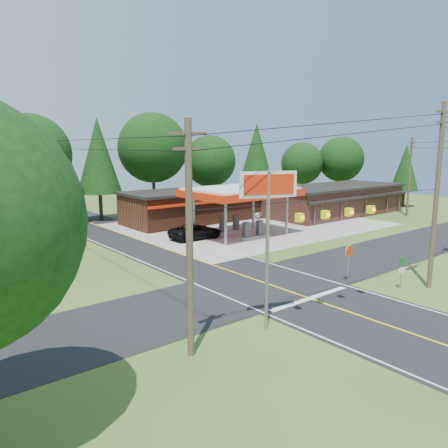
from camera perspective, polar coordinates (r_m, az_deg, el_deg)
ground at (r=28.96m, az=5.67°, el=-7.81°), size 120.00×120.00×0.00m
main_highway at (r=28.96m, az=5.67°, el=-7.79°), size 8.00×120.00×0.02m
cross_road at (r=28.96m, az=5.67°, el=-7.78°), size 70.00×7.00×0.02m
lane_center_yellow at (r=28.95m, az=5.67°, el=-7.76°), size 0.15×110.00×0.00m
gas_canopy at (r=43.47m, az=2.23°, el=4.01°), size 10.60×7.40×4.88m
convenience_store at (r=52.20m, az=-4.18°, el=2.41°), size 16.40×7.55×3.80m
strip_building at (r=59.67m, az=14.20°, el=3.10°), size 20.40×8.75×3.80m
utility_pole_near_right at (r=29.85m, az=26.02°, el=3.46°), size 1.80×0.30×11.50m
utility_pole_near_left at (r=18.00m, az=-4.54°, el=-1.74°), size 1.80×0.30×10.00m
utility_pole_far_left at (r=39.44m, az=-21.92°, el=4.02°), size 1.80×0.30×10.00m
utility_pole_far_right at (r=60.68m, az=23.07°, el=5.83°), size 1.80×0.30×10.00m
utility_pole_north at (r=56.23m, az=-25.58°, el=4.91°), size 0.30×0.30×9.50m
overhead_beacons at (r=23.03m, az=14.67°, el=3.11°), size 17.04×2.04×1.03m
treeline_backdrop at (r=48.07m, az=-14.10°, el=8.15°), size 70.27×51.59×13.30m
suv_car at (r=42.41m, az=-3.73°, el=-0.98°), size 5.45×5.45×1.48m
sedan_car at (r=55.13m, az=3.01°, el=1.54°), size 5.28×5.28×1.35m
big_stop_sign at (r=20.70m, az=5.79°, el=1.90°), size 2.78×1.04×7.85m
octagonal_stop_sign at (r=29.91m, az=16.01°, el=-3.79°), size 0.88×0.12×2.54m
route_sign_post at (r=29.58m, az=22.21°, el=-5.25°), size 0.49×0.14×2.40m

